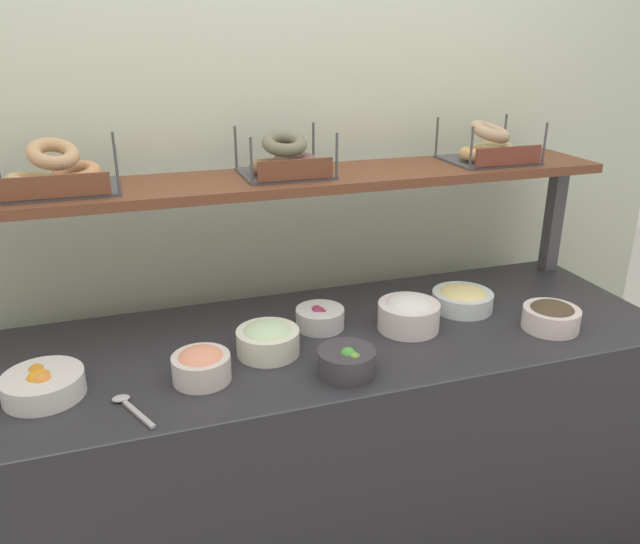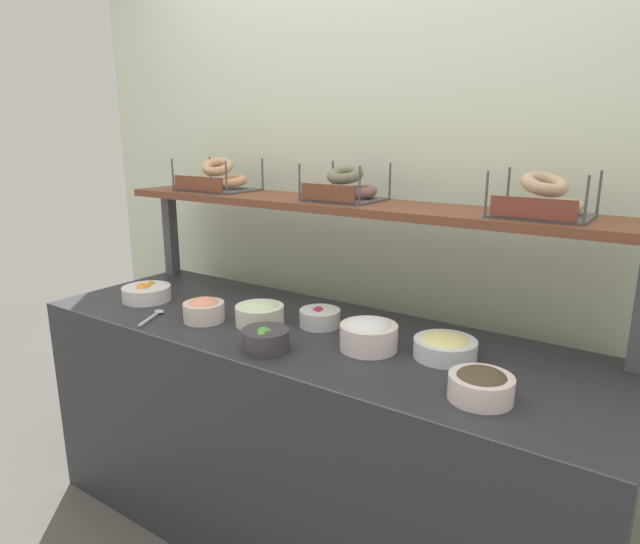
{
  "view_description": "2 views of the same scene",
  "coord_description": "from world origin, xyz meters",
  "views": [
    {
      "loc": [
        -0.53,
        -1.59,
        1.71
      ],
      "look_at": [
        0.01,
        0.03,
        1.04
      ],
      "focal_mm": 35.26,
      "sensor_mm": 36.0,
      "label": 1
    },
    {
      "loc": [
        1.07,
        -1.49,
        1.53
      ],
      "look_at": [
        -0.01,
        0.1,
        1.04
      ],
      "focal_mm": 30.64,
      "sensor_mm": 36.0,
      "label": 2
    }
  ],
  "objects": [
    {
      "name": "upper_shelf",
      "position": [
        0.0,
        0.27,
        1.26
      ],
      "size": [
        2.09,
        0.32,
        0.03
      ],
      "primitive_type": "cube",
      "color": "brown",
      "rests_on": "shelf_riser_left"
    },
    {
      "name": "bowl_egg_salad",
      "position": [
        0.5,
        0.04,
        0.89
      ],
      "size": [
        0.2,
        0.2,
        0.07
      ],
      "color": "white",
      "rests_on": "deli_counter"
    },
    {
      "name": "bowl_beet_salad",
      "position": [
        0.02,
        0.06,
        0.88
      ],
      "size": [
        0.15,
        0.15,
        0.07
      ],
      "color": "silver",
      "rests_on": "deli_counter"
    },
    {
      "name": "bowl_chocolate_spread",
      "position": [
        0.69,
        -0.17,
        0.89
      ],
      "size": [
        0.17,
        0.17,
        0.08
      ],
      "color": "white",
      "rests_on": "deli_counter"
    },
    {
      "name": "bowl_veggie_mix",
      "position": [
        0.0,
        -0.22,
        0.89
      ],
      "size": [
        0.15,
        0.15,
        0.08
      ],
      "color": "#3E3B42",
      "rests_on": "deli_counter"
    },
    {
      "name": "back_wall",
      "position": [
        0.0,
        0.55,
        1.2
      ],
      "size": [
        3.33,
        0.06,
        2.4
      ],
      "primitive_type": "cube",
      "color": "silver",
      "rests_on": "ground_plane"
    },
    {
      "name": "bowl_scallion_spread",
      "position": [
        -0.17,
        -0.05,
        0.89
      ],
      "size": [
        0.18,
        0.18,
        0.09
      ],
      "color": "white",
      "rests_on": "deli_counter"
    },
    {
      "name": "bowl_fruit_salad",
      "position": [
        -0.76,
        -0.09,
        0.88
      ],
      "size": [
        0.2,
        0.2,
        0.08
      ],
      "color": "white",
      "rests_on": "deli_counter"
    },
    {
      "name": "shelf_riser_left",
      "position": [
        -1.0,
        0.27,
        1.05
      ],
      "size": [
        0.05,
        0.05,
        0.4
      ],
      "primitive_type": "cube",
      "color": "#4C4C51",
      "rests_on": "deli_counter"
    },
    {
      "name": "bagel_basket_plain",
      "position": [
        0.7,
        0.27,
        1.33
      ],
      "size": [
        0.29,
        0.25,
        0.14
      ],
      "color": "#4C4C51",
      "rests_on": "upper_shelf"
    },
    {
      "name": "ground_plane",
      "position": [
        0.0,
        0.0,
        0.0
      ],
      "size": [
        8.0,
        8.0,
        0.0
      ],
      "primitive_type": "plane",
      "color": "#595651"
    },
    {
      "name": "serving_spoon_near_plate",
      "position": [
        -0.56,
        -0.21,
        0.86
      ],
      "size": [
        0.09,
        0.16,
        0.01
      ],
      "color": "#B7B7BC",
      "rests_on": "deli_counter"
    },
    {
      "name": "bowl_cream_cheese",
      "position": [
        0.27,
        -0.03,
        0.9
      ],
      "size": [
        0.19,
        0.19,
        0.11
      ],
      "color": "white",
      "rests_on": "deli_counter"
    },
    {
      "name": "bowl_lox_spread",
      "position": [
        -0.37,
        -0.14,
        0.89
      ],
      "size": [
        0.15,
        0.15,
        0.09
      ],
      "color": "silver",
      "rests_on": "deli_counter"
    },
    {
      "name": "deli_counter",
      "position": [
        0.0,
        0.0,
        0.42
      ],
      "size": [
        2.13,
        0.7,
        0.85
      ],
      "primitive_type": "cube",
      "color": "#2D2D33",
      "rests_on": "ground_plane"
    },
    {
      "name": "bagel_basket_sesame",
      "position": [
        -0.68,
        0.28,
        1.33
      ],
      "size": [
        0.33,
        0.26,
        0.15
      ],
      "color": "#4C4C51",
      "rests_on": "upper_shelf"
    },
    {
      "name": "bagel_basket_poppy",
      "position": [
        -0.02,
        0.29,
        1.33
      ],
      "size": [
        0.28,
        0.26,
        0.14
      ],
      "color": "#4C4C51",
      "rests_on": "upper_shelf"
    }
  ]
}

